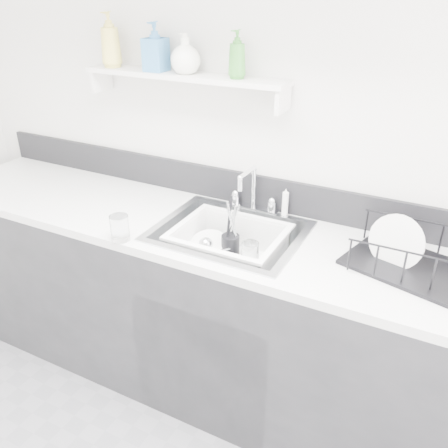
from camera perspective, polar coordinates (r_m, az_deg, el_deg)
The scene contains 19 objects.
room_shell at distance 1.19m, azimuth -17.60°, elevation 15.62°, with size 3.50×3.00×2.60m.
counter_run at distance 2.33m, azimuth 0.57°, elevation -10.94°, with size 3.20×0.62×0.92m.
backsplash at distance 2.29m, azimuth 4.01°, elevation 3.99°, with size 3.20×0.02×0.16m, color black.
sink at distance 2.12m, azimuth 0.62°, elevation -3.06°, with size 0.64×0.52×0.20m, color silver, non-canonical shape.
faucet at distance 2.25m, azimuth 3.46°, elevation 3.06°, with size 0.26×0.18×0.23m.
side_sprayer at distance 2.20m, azimuth 7.37°, elevation 2.58°, with size 0.03×0.03×0.14m, color white.
wall_shelf at distance 2.24m, azimuth -4.89°, elevation 17.15°, with size 1.00×0.16×0.12m.
wash_tub at distance 2.10m, azimuth 0.63°, elevation -2.91°, with size 0.47×0.39×0.18m, color white, non-canonical shape.
plate_stack at distance 2.19m, azimuth -1.60°, elevation -3.19°, with size 0.23×0.22×0.09m.
utensil_cup at distance 2.17m, azimuth 0.76°, elevation -2.44°, with size 0.08×0.08×0.28m.
ladle at distance 2.15m, azimuth -1.00°, elevation -3.46°, with size 0.26×0.09×0.07m, color silver, non-canonical shape.
tumbler_in_tub at distance 2.11m, azimuth 3.16°, elevation -3.61°, with size 0.08×0.08×0.11m, color white.
tumbler_counter at distance 2.04m, azimuth -12.44°, elevation -0.47°, with size 0.08×0.08×0.11m, color white.
dish_rack at distance 1.92m, azimuth 21.45°, elevation -2.93°, with size 0.43×0.32×0.15m, color black, non-canonical shape.
bowl_small at distance 2.07m, azimuth 1.42°, elevation -5.32°, with size 0.12×0.12×0.04m, color white.
soap_bottle_a at distance 2.43m, azimuth -13.53°, elevation 20.75°, with size 0.09×0.10×0.25m, color #E5D45C.
soap_bottle_b at distance 2.28m, azimuth -8.26°, elevation 20.36°, with size 0.10×0.10×0.21m, color teal.
soap_bottle_c at distance 2.21m, azimuth -4.68°, elevation 19.74°, with size 0.13×0.13×0.17m, color white.
soap_bottle_d at distance 2.08m, azimuth 1.59°, elevation 19.71°, with size 0.07×0.08×0.19m, color #35852D.
Camera 1 is at (0.82, -0.45, 1.90)m, focal length 38.00 mm.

